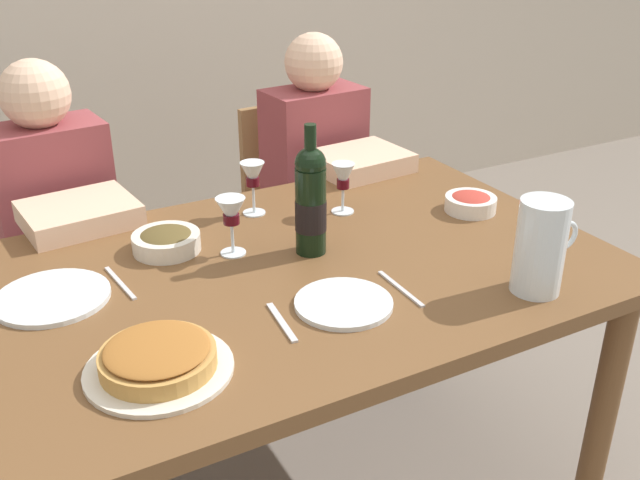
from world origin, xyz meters
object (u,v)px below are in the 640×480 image
wine_glass_left_diner (231,214)px  wine_glass_right_diner (343,179)px  dining_table (302,296)px  dinner_plate_right_setting (52,297)px  baked_tart (158,359)px  chair_left (56,255)px  olive_bowl (166,240)px  wine_glass_centre (253,177)px  water_pitcher (540,252)px  wine_bottle (311,201)px  dinner_plate_left_setting (344,303)px  salad_bowl (471,202)px  diner_right (332,195)px  diner_left (70,249)px  chair_right (298,204)px

wine_glass_left_diner → wine_glass_right_diner: 0.38m
dining_table → dinner_plate_right_setting: dinner_plate_right_setting is taller
baked_tart → chair_left: size_ratio=0.32×
olive_bowl → wine_glass_centre: 0.32m
water_pitcher → wine_glass_right_diner: bearing=105.0°
dining_table → chair_left: size_ratio=1.72×
wine_bottle → dinner_plate_left_setting: size_ratio=1.52×
dinner_plate_right_setting → salad_bowl: bearing=-2.5°
chair_left → diner_right: bearing=160.0°
dining_table → salad_bowl: bearing=6.1°
baked_tart → wine_glass_left_diner: (0.31, 0.39, 0.08)m
dinner_plate_right_setting → diner_right: size_ratio=0.22×
olive_bowl → diner_right: 0.86m
wine_bottle → wine_glass_left_diner: wine_bottle is taller
dining_table → olive_bowl: 0.37m
wine_bottle → dinner_plate_left_setting: 0.31m
wine_glass_left_diner → wine_glass_centre: 0.25m
baked_tart → diner_right: diner_right is taller
dinner_plate_left_setting → dinner_plate_right_setting: bearing=149.2°
wine_glass_left_diner → diner_right: 0.83m
salad_bowl → dinner_plate_right_setting: bearing=177.5°
wine_glass_right_diner → diner_right: bearing=64.2°
water_pitcher → salad_bowl: 0.46m
wine_glass_left_diner → dinner_plate_right_setting: wine_glass_left_diner is taller
dining_table → water_pitcher: 0.58m
wine_glass_left_diner → diner_left: bearing=120.6°
diner_right → diner_left: bearing=-4.4°
olive_bowl → wine_glass_centre: bearing=21.0°
wine_bottle → baked_tart: 0.59m
dining_table → dinner_plate_right_setting: size_ratio=5.95×
olive_bowl → chair_right: chair_right is taller
dinner_plate_left_setting → salad_bowl: bearing=25.9°
dinner_plate_left_setting → diner_left: (-0.43, 0.88, -0.15)m
olive_bowl → wine_glass_right_diner: size_ratio=1.18×
wine_bottle → wine_glass_right_diner: wine_bottle is taller
wine_glass_left_diner → diner_right: size_ratio=0.13×
wine_glass_left_diner → wine_glass_centre: size_ratio=0.99×
water_pitcher → diner_right: 1.06m
wine_glass_left_diner → wine_glass_centre: wine_glass_centre is taller
baked_tart → wine_glass_left_diner: wine_glass_left_diner is taller
salad_bowl → chair_left: 1.36m
water_pitcher → chair_right: bearing=88.3°
dinner_plate_left_setting → dinner_plate_right_setting: same height
dining_table → wine_glass_centre: size_ratio=9.89×
dining_table → wine_bottle: size_ratio=4.54×
water_pitcher → dinner_plate_right_setting: water_pitcher is taller
wine_glass_right_diner → diner_right: size_ratio=0.12×
salad_bowl → dinner_plate_right_setting: salad_bowl is taller
diner_left → wine_glass_centre: bearing=139.3°
dining_table → wine_glass_right_diner: 0.39m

